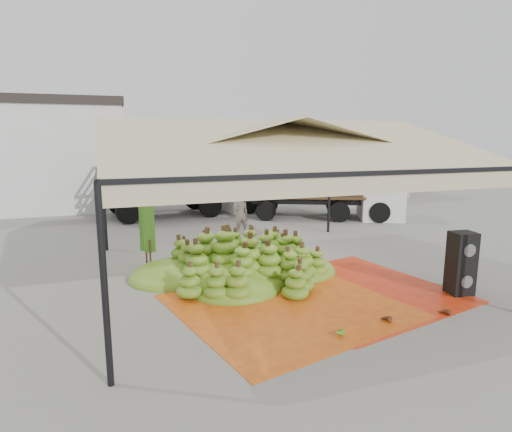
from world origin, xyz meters
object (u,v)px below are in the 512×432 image
object	(u,v)px
banana_heap	(239,253)
speaker_stack	(461,263)
truck_right	(332,187)
vendor	(241,214)
truck_left	(195,180)

from	to	relation	value
banana_heap	speaker_stack	size ratio (longest dim) A/B	3.85
banana_heap	speaker_stack	xyz separation A→B (m)	(4.41, -2.99, 0.13)
banana_heap	truck_right	world-z (taller)	truck_right
vendor	truck_left	size ratio (longest dim) A/B	0.19
speaker_stack	truck_left	distance (m)	12.93
speaker_stack	vendor	xyz separation A→B (m)	(-2.90, 7.67, 0.01)
truck_left	truck_right	size ratio (longest dim) A/B	1.13
truck_right	banana_heap	bearing A→B (deg)	-109.78
truck_right	speaker_stack	bearing A→B (deg)	-76.44
banana_heap	vendor	size ratio (longest dim) A/B	3.81
banana_heap	truck_left	bearing A→B (deg)	85.43
vendor	speaker_stack	bearing A→B (deg)	110.02
speaker_stack	truck_right	world-z (taller)	truck_right
truck_left	speaker_stack	bearing A→B (deg)	-79.87
speaker_stack	truck_left	xyz separation A→B (m)	(-3.66, 12.37, 0.86)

